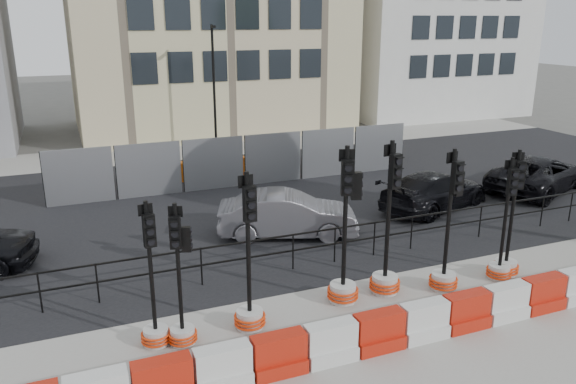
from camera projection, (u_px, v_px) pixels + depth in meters
name	position (u px, v px, depth m)	size (l,w,h in m)	color
ground	(356.00, 281.00, 13.93)	(120.00, 120.00, 0.00)	#51514C
sidewalk_near	(428.00, 343.00, 11.28)	(40.00, 6.00, 0.02)	gray
road	(262.00, 200.00, 20.13)	(40.00, 14.00, 0.03)	black
sidewalk_far	(202.00, 149.00, 28.09)	(40.00, 4.00, 0.02)	gray
kerb_railing	(335.00, 239.00, 14.79)	(18.00, 0.04, 1.00)	black
heras_fencing	(238.00, 164.00, 22.40)	(14.33, 1.72, 2.00)	gray
lamp_post_far	(214.00, 86.00, 26.42)	(0.12, 0.56, 6.00)	black
barrier_row	(424.00, 322.00, 11.35)	(15.70, 0.50, 0.80)	red
traffic_signal_a	(155.00, 317.00, 11.04)	(0.60, 0.60, 3.03)	silver
traffic_signal_b	(182.00, 313.00, 11.04)	(0.59, 0.59, 2.97)	silver
traffic_signal_c	(250.00, 298.00, 11.62)	(0.67, 0.67, 3.42)	silver
traffic_signal_d	(344.00, 267.00, 12.67)	(0.72, 0.72, 3.67)	silver
traffic_signal_e	(386.00, 263.00, 13.13)	(0.73, 0.73, 3.69)	silver
traffic_signal_f	(446.00, 258.00, 13.28)	(0.68, 0.68, 3.47)	silver
traffic_signal_g	(501.00, 255.00, 13.87)	(0.62, 0.62, 3.14)	silver
traffic_signal_h	(508.00, 250.00, 14.09)	(0.64, 0.64, 3.27)	silver
car_b	(288.00, 215.00, 16.66)	(4.34, 2.76, 1.35)	#56565B
car_c	(434.00, 191.00, 19.09)	(4.80, 3.13, 1.29)	black
car_d	(538.00, 174.00, 21.07)	(5.37, 3.91, 1.36)	black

